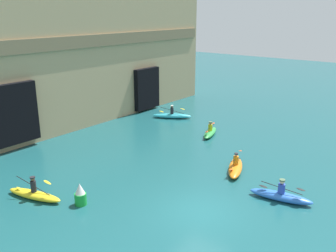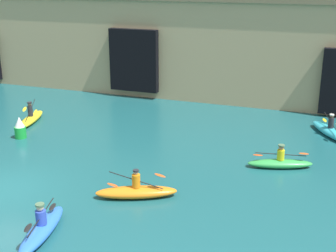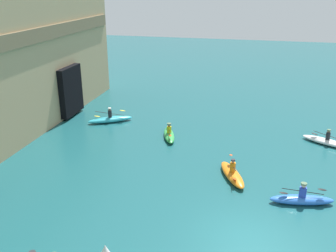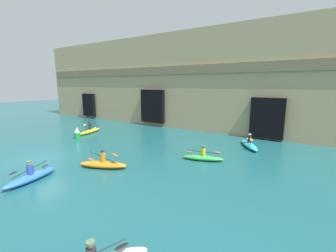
# 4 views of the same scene
# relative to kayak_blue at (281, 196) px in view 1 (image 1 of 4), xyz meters

# --- Properties ---
(ground_plane) EXTENTS (120.00, 120.00, 0.00)m
(ground_plane) POSITION_rel_kayak_blue_xyz_m (-3.48, 2.54, -0.26)
(ground_plane) COLOR #195156
(kayak_blue) EXTENTS (1.29, 3.22, 1.17)m
(kayak_blue) POSITION_rel_kayak_blue_xyz_m (0.00, 0.00, 0.00)
(kayak_blue) COLOR blue
(kayak_blue) RESTS_ON ground
(kayak_yellow) EXTENTS (1.51, 3.35, 1.21)m
(kayak_yellow) POSITION_rel_kayak_blue_xyz_m (-7.67, 10.06, -0.02)
(kayak_yellow) COLOR yellow
(kayak_yellow) RESTS_ON ground
(kayak_green) EXTENTS (2.94, 1.58, 1.08)m
(kayak_green) POSITION_rel_kayak_blue_xyz_m (6.65, 8.41, -0.03)
(kayak_green) COLOR green
(kayak_green) RESTS_ON ground
(kayak_orange) EXTENTS (3.20, 2.01, 1.15)m
(kayak_orange) POSITION_rel_kayak_blue_xyz_m (1.82, 3.58, -0.01)
(kayak_orange) COLOR orange
(kayak_orange) RESTS_ON ground
(kayak_cyan) EXTENTS (2.47, 3.36, 1.18)m
(kayak_cyan) POSITION_rel_kayak_blue_xyz_m (8.58, 13.64, -0.02)
(kayak_cyan) COLOR #33B2C6
(kayak_cyan) RESTS_ON ground
(marker_buoy) EXTENTS (0.59, 0.59, 1.15)m
(marker_buoy) POSITION_rel_kayak_blue_xyz_m (-6.60, 7.67, 0.27)
(marker_buoy) COLOR green
(marker_buoy) RESTS_ON ground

